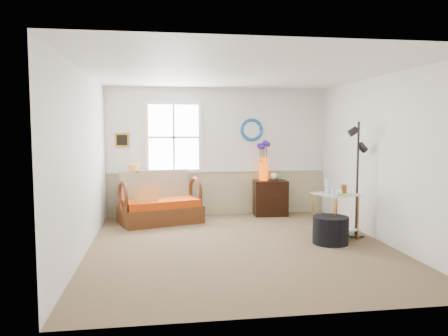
{
  "coord_description": "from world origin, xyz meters",
  "views": [
    {
      "loc": [
        -1.19,
        -6.37,
        1.78
      ],
      "look_at": [
        -0.16,
        0.57,
        1.14
      ],
      "focal_mm": 35.0,
      "sensor_mm": 36.0,
      "label": 1
    }
  ],
  "objects": [
    {
      "name": "wainscot",
      "position": [
        0.0,
        2.48,
        0.45
      ],
      "size": [
        4.46,
        0.02,
        0.9
      ],
      "primitive_type": "cube",
      "color": "tan",
      "rests_on": "walls"
    },
    {
      "name": "chair_rail",
      "position": [
        0.0,
        2.47,
        0.92
      ],
      "size": [
        4.46,
        0.04,
        0.06
      ],
      "primitive_type": "cube",
      "color": "white",
      "rests_on": "walls"
    },
    {
      "name": "window",
      "position": [
        -0.9,
        2.47,
        1.6
      ],
      "size": [
        1.14,
        0.06,
        1.44
      ],
      "primitive_type": null,
      "color": "white",
      "rests_on": "walls"
    },
    {
      "name": "table_lamp",
      "position": [
        -1.69,
        2.27,
        0.83
      ],
      "size": [
        0.32,
        0.32,
        0.51
      ],
      "primitive_type": null,
      "rotation": [
        0.0,
        0.0,
        -0.17
      ],
      "color": "#AD6A30",
      "rests_on": "lamp_stand"
    },
    {
      "name": "ceiling",
      "position": [
        0.0,
        0.0,
        2.6
      ],
      "size": [
        4.5,
        5.0,
        0.01
      ],
      "primitive_type": "cube",
      "color": "white",
      "rests_on": "walls"
    },
    {
      "name": "flower_vase",
      "position": [
        0.91,
        2.28,
        1.11
      ],
      "size": [
        0.29,
        0.29,
        0.79
      ],
      "primitive_type": null,
      "rotation": [
        0.0,
        0.0,
        0.31
      ],
      "color": "#F04E07",
      "rests_on": "cabinet"
    },
    {
      "name": "cabinet",
      "position": [
        1.05,
        2.24,
        0.36
      ],
      "size": [
        0.69,
        0.47,
        0.72
      ],
      "primitive_type": null,
      "rotation": [
        0.0,
        0.0,
        -0.06
      ],
      "color": "black",
      "rests_on": "floor"
    },
    {
      "name": "side_table",
      "position": [
        1.61,
        0.23,
        0.37
      ],
      "size": [
        0.74,
        0.74,
        0.74
      ],
      "primitive_type": null,
      "rotation": [
        0.0,
        0.0,
        0.34
      ],
      "color": "#C0862C",
      "rests_on": "floor"
    },
    {
      "name": "floor",
      "position": [
        0.0,
        0.0,
        0.0
      ],
      "size": [
        4.5,
        5.0,
        0.01
      ],
      "primitive_type": "cube",
      "color": "brown",
      "rests_on": "ground"
    },
    {
      "name": "potted_plant",
      "position": [
        -1.63,
        2.18,
        0.73
      ],
      "size": [
        0.52,
        0.53,
        0.31
      ],
      "primitive_type": "imported",
      "rotation": [
        0.0,
        0.0,
        -0.68
      ],
      "color": "#4D753C",
      "rests_on": "lamp_stand"
    },
    {
      "name": "tabletop_items",
      "position": [
        1.63,
        0.24,
        0.86
      ],
      "size": [
        0.49,
        0.49,
        0.24
      ],
      "primitive_type": null,
      "rotation": [
        0.0,
        0.0,
        0.26
      ],
      "color": "silver",
      "rests_on": "side_table"
    },
    {
      "name": "picture",
      "position": [
        -1.92,
        2.48,
        1.55
      ],
      "size": [
        0.28,
        0.03,
        0.28
      ],
      "primitive_type": "cube",
      "color": "#B98E23",
      "rests_on": "walls"
    },
    {
      "name": "loveseat",
      "position": [
        -1.18,
        1.85,
        0.48
      ],
      "size": [
        1.66,
        1.25,
        0.96
      ],
      "primitive_type": null,
      "rotation": [
        0.0,
        0.0,
        0.31
      ],
      "color": "#49230E",
      "rests_on": "floor"
    },
    {
      "name": "throw_pillow",
      "position": [
        -1.43,
        1.65,
        0.52
      ],
      "size": [
        0.42,
        0.28,
        0.42
      ],
      "primitive_type": null,
      "rotation": [
        0.0,
        0.0,
        0.48
      ],
      "color": "orange",
      "rests_on": "loveseat"
    },
    {
      "name": "lamp_stand",
      "position": [
        -1.74,
        2.25,
        0.29
      ],
      "size": [
        0.43,
        0.43,
        0.58
      ],
      "primitive_type": null,
      "rotation": [
        0.0,
        0.0,
        -0.41
      ],
      "color": "black",
      "rests_on": "floor"
    },
    {
      "name": "floor_lamp",
      "position": [
        2.0,
        0.31,
        0.94
      ],
      "size": [
        0.31,
        0.31,
        1.89
      ],
      "primitive_type": null,
      "rotation": [
        0.0,
        0.0,
        -0.17
      ],
      "color": "black",
      "rests_on": "floor"
    },
    {
      "name": "walls",
      "position": [
        0.0,
        0.0,
        1.3
      ],
      "size": [
        4.51,
        5.01,
        2.6
      ],
      "color": "silver",
      "rests_on": "floor"
    },
    {
      "name": "mirror",
      "position": [
        0.7,
        2.48,
        1.75
      ],
      "size": [
        0.47,
        0.07,
        0.47
      ],
      "primitive_type": "torus",
      "rotation": [
        1.57,
        0.0,
        0.0
      ],
      "color": "#1A6CAE",
      "rests_on": "walls"
    },
    {
      "name": "ottoman",
      "position": [
        1.42,
        -0.05,
        0.21
      ],
      "size": [
        0.62,
        0.62,
        0.42
      ],
      "primitive_type": "cylinder",
      "rotation": [
        0.0,
        0.0,
        0.13
      ],
      "color": "black",
      "rests_on": "floor"
    }
  ]
}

